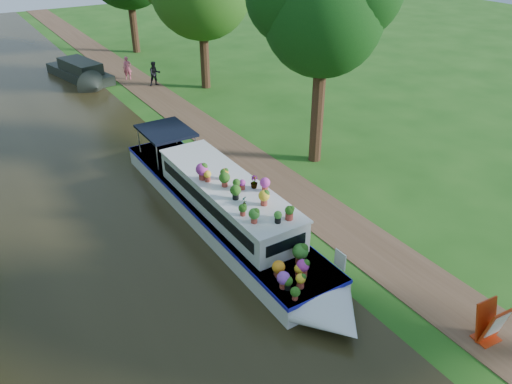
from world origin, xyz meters
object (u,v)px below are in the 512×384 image
object	(u,v)px
second_boat	(81,72)
sandwich_board	(491,325)
pedestrian_dark	(155,74)
pedestrian_pink	(127,68)
plant_boat	(228,208)

from	to	relation	value
second_boat	sandwich_board	xyz separation A→B (m)	(2.63, -28.76, 0.02)
sandwich_board	pedestrian_dark	xyz separation A→B (m)	(1.02, 24.98, 0.25)
second_boat	pedestrian_pink	world-z (taller)	pedestrian_pink
plant_boat	sandwich_board	xyz separation A→B (m)	(3.13, -8.22, -0.31)
second_boat	pedestrian_dark	distance (m)	5.26
second_boat	sandwich_board	size ratio (longest dim) A/B	6.14
plant_boat	second_boat	size ratio (longest dim) A/B	1.94
plant_boat	pedestrian_dark	xyz separation A→B (m)	(4.15, 16.77, -0.06)
pedestrian_pink	pedestrian_dark	bearing A→B (deg)	-43.60
second_boat	pedestrian_pink	distance (m)	3.06
pedestrian_dark	plant_boat	bearing A→B (deg)	-97.65
second_boat	pedestrian_pink	bearing A→B (deg)	-40.96
sandwich_board	pedestrian_pink	size ratio (longest dim) A/B	0.77
pedestrian_pink	plant_boat	bearing A→B (deg)	-76.37
second_boat	pedestrian_dark	world-z (taller)	pedestrian_dark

